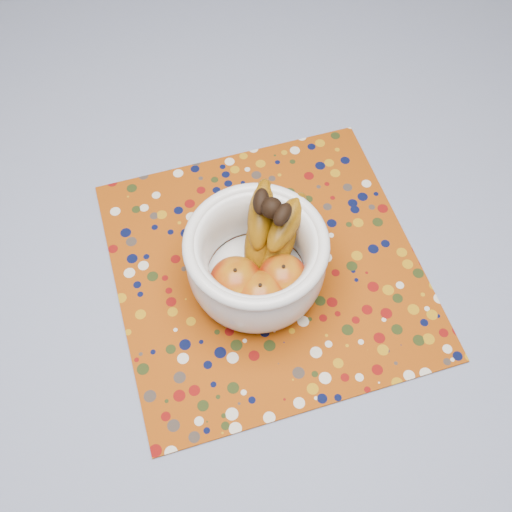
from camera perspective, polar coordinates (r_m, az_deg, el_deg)
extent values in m
plane|color=#2D2826|center=(1.62, -1.16, -14.53)|extent=(4.00, 4.00, 0.00)
cube|color=brown|center=(0.94, -1.94, -2.53)|extent=(1.20, 1.20, 0.04)
cylinder|color=brown|center=(1.64, -20.86, 7.45)|extent=(0.06, 0.06, 0.71)
cylinder|color=brown|center=(1.63, 17.29, 8.63)|extent=(0.06, 0.06, 0.71)
cube|color=slate|center=(0.92, -1.98, -1.81)|extent=(1.32, 1.32, 0.01)
cube|color=#8D3A07|center=(0.92, 1.04, -1.11)|extent=(0.56, 0.56, 0.00)
cylinder|color=white|center=(0.90, 0.01, -2.36)|extent=(0.10, 0.10, 0.01)
cylinder|color=white|center=(0.89, 0.01, -2.06)|extent=(0.15, 0.15, 0.01)
torus|color=white|center=(0.80, 0.01, 1.20)|extent=(0.20, 0.20, 0.02)
ellipsoid|color=maroon|center=(0.84, -1.92, -2.50)|extent=(0.08, 0.08, 0.07)
ellipsoid|color=maroon|center=(0.85, 2.55, -2.10)|extent=(0.07, 0.07, 0.06)
ellipsoid|color=maroon|center=(0.83, 0.39, -3.87)|extent=(0.07, 0.07, 0.07)
sphere|color=black|center=(0.81, 1.51, 4.61)|extent=(0.03, 0.03, 0.03)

